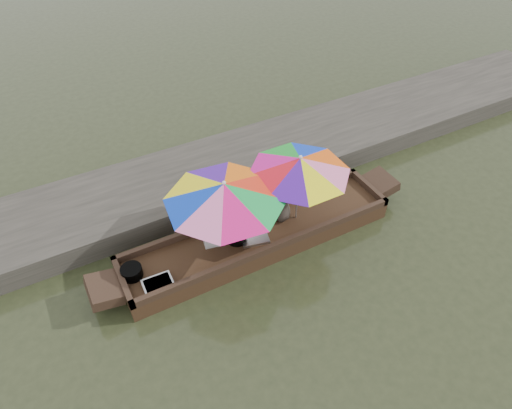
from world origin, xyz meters
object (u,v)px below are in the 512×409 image
boat_hull (258,238)px  cooking_pot (132,272)px  tray_scallop (255,238)px  umbrella_stern (298,188)px  tray_crayfish (158,284)px  supply_bag (211,239)px  umbrella_bow (226,215)px  charcoal_grill (237,237)px  vendor (283,198)px

boat_hull → cooking_pot: (-2.50, 0.11, 0.28)m
tray_scallop → umbrella_stern: bearing=8.2°
cooking_pot → tray_crayfish: cooking_pot is taller
cooking_pot → supply_bag: size_ratio=1.37×
supply_bag → umbrella_bow: bearing=-28.3°
charcoal_grill → vendor: bearing=6.6°
boat_hull → supply_bag: supply_bag is taller
cooking_pot → tray_crayfish: (0.33, -0.43, -0.06)m
charcoal_grill → vendor: (1.08, 0.13, 0.43)m
tray_crayfish → vendor: (2.79, 0.45, 0.48)m
boat_hull → umbrella_bow: (-0.67, 0.00, 0.95)m
cooking_pot → vendor: 3.15m
boat_hull → supply_bag: (-0.94, 0.15, 0.30)m
supply_bag → tray_crayfish: bearing=-159.5°
vendor → cooking_pot: bearing=-30.5°
supply_bag → cooking_pot: bearing=-178.7°
boat_hull → cooking_pot: 2.52m
cooking_pot → charcoal_grill: 2.04m
tray_scallop → cooking_pot: bearing=173.7°
tray_crayfish → umbrella_bow: (1.50, 0.31, 0.73)m
tray_crayfish → umbrella_stern: size_ratio=0.27×
tray_scallop → umbrella_bow: (-0.51, 0.15, 0.74)m
tray_scallop → umbrella_stern: 1.27m
umbrella_bow → umbrella_stern: 1.53m
tray_crayfish → charcoal_grill: bearing=10.7°
cooking_pot → supply_bag: 1.56m
boat_hull → umbrella_bow: bearing=180.0°
tray_crayfish → supply_bag: supply_bag is taller
boat_hull → tray_crayfish: 2.21m
tray_scallop → umbrella_bow: size_ratio=0.24×
umbrella_stern → umbrella_bow: bearing=180.0°
tray_scallop → vendor: (0.77, 0.28, 0.50)m
charcoal_grill → supply_bag: 0.50m
tray_crayfish → boat_hull: bearing=8.2°
tray_scallop → charcoal_grill: bearing=153.5°
boat_hull → cooking_pot: bearing=177.5°
boat_hull → umbrella_bow: umbrella_bow is taller
tray_crayfish → umbrella_stern: (3.04, 0.31, 0.73)m
boat_hull → tray_scallop: 0.30m
umbrella_stern → boat_hull: bearing=180.0°
cooking_pot → supply_bag: bearing=1.3°
supply_bag → umbrella_stern: umbrella_stern is taller
vendor → umbrella_bow: 1.31m
cooking_pot → charcoal_grill: (2.04, -0.10, -0.01)m
tray_crayfish → supply_bag: size_ratio=1.86×
vendor → umbrella_bow: (-1.28, -0.13, 0.25)m
cooking_pot → umbrella_stern: 3.43m
boat_hull → charcoal_grill: (-0.47, 0.01, 0.27)m
tray_scallop → supply_bag: 0.84m
cooking_pot → vendor: vendor is taller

